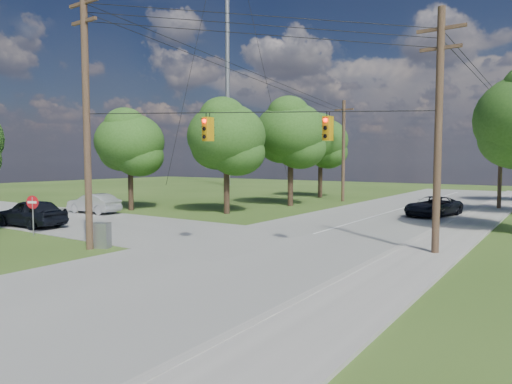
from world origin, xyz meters
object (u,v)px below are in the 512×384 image
Objects in this scene: pole_north_e at (501,148)px; pole_north_w at (343,150)px; do_not_enter_sign at (33,206)px; car_cross_silver at (94,203)px; car_cross_dark at (31,213)px; pole_ne at (438,128)px; pole_sw at (86,113)px; control_cabinet at (103,235)px; car_main_north at (433,206)px.

pole_north_w is (-13.90, 0.00, 0.00)m from pole_north_e.
do_not_enter_sign is (-19.28, -29.00, -3.52)m from pole_north_e.
pole_north_e reaches higher than car_cross_silver.
pole_ne is at bearing 99.35° from car_cross_dark.
do_not_enter_sign is at bearing 33.05° from car_cross_silver.
pole_ne reaches higher than pole_north_e.
pole_sw is 29.62m from pole_north_w.
pole_sw is 5.46× the size of do_not_enter_sign.
pole_sw is 10.05× the size of control_cabinet.
control_cabinet is (12.19, -8.39, -0.19)m from car_cross_silver.
pole_north_w is at bearing 180.00° from pole_north_e.
pole_ne reaches higher than car_cross_dark.
pole_sw is 2.34× the size of car_main_north.
do_not_enter_sign is (-5.38, -29.00, -3.52)m from pole_north_w.
do_not_enter_sign is at bearing -111.80° from car_main_north.
pole_ne is at bearing 5.24° from control_cabinet.
car_main_north is at bearing 42.22° from control_cabinet.
do_not_enter_sign is at bearing -123.62° from pole_north_e.
pole_north_e is 13.90m from pole_north_w.
car_cross_silver is 10.35m from do_not_enter_sign.
car_cross_silver is at bearing 122.51° from control_cabinet.
pole_north_w reaches higher than car_cross_silver.
control_cabinet is at bearing 61.89° from pole_sw.
pole_ne is 15.30m from car_main_north.
pole_north_w is (-13.90, 22.00, -0.34)m from pole_ne.
pole_north_e is 2.00× the size of car_cross_dark.
car_cross_dark is 27.25m from car_main_north.
pole_ne is 4.78× the size of do_not_enter_sign.
do_not_enter_sign is (-19.28, -7.00, -3.85)m from pole_ne.
pole_north_e is (13.50, 29.60, -1.10)m from pole_sw.
car_cross_silver is 25.49m from car_main_north.
control_cabinet is (-13.23, -7.09, -4.87)m from pole_ne.
pole_sw is 1.20× the size of pole_north_e.
pole_north_e is at bearing 81.68° from car_main_north.
pole_north_e is 33.06m from car_cross_silver.
pole_north_w reaches higher than car_main_north.
pole_sw is 32.55m from pole_north_e.
car_cross_dark is 3.69m from do_not_enter_sign.
car_main_north is 23.40m from control_cabinet.
pole_ne is 23.54m from car_cross_dark.
car_cross_dark is at bearing 20.58° from car_cross_silver.
do_not_enter_sign is at bearing 174.10° from pole_sw.
car_cross_silver is at bearing -159.93° from car_cross_dark.
car_cross_dark is at bearing -129.47° from pole_north_e.
car_cross_silver is at bearing 143.24° from pole_sw.
car_cross_silver reaches higher than car_main_north.
pole_north_e reaches higher than car_cross_dark.
pole_ne is 1.05× the size of pole_north_e.
pole_sw is at bearing -28.91° from do_not_enter_sign.
pole_ne is 2.31× the size of car_cross_silver.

